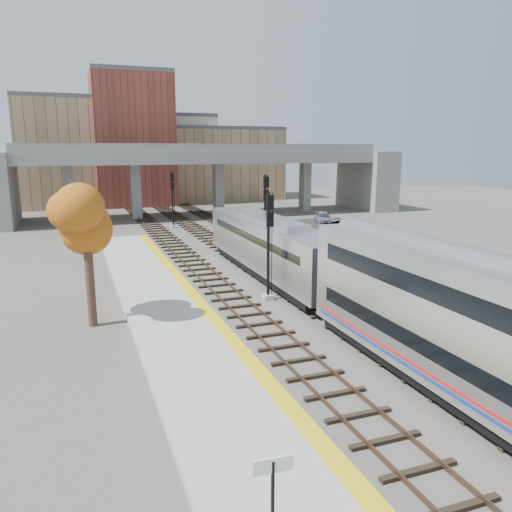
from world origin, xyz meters
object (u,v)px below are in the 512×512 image
object	(u,v)px
signal_mast_near	(269,250)
car_b	(343,227)
tree	(86,220)
car_a	(304,231)
locomotive	(270,245)
car_c	(323,218)
signal_mast_far	(173,202)
signal_mast_mid	(265,218)

from	to	relation	value
signal_mast_near	car_b	distance (m)	25.62
tree	car_a	xyz separation A→B (m)	(21.66, 20.25, -4.85)
locomotive	car_b	world-z (taller)	locomotive
car_b	car_c	xyz separation A→B (m)	(1.37, 7.10, 0.03)
signal_mast_near	car_c	bearing A→B (deg)	56.34
locomotive	signal_mast_far	distance (m)	24.40
tree	car_c	bearing A→B (deg)	44.83
signal_mast_far	car_a	xyz separation A→B (m)	(11.55, -10.10, -2.39)
signal_mast_near	car_b	size ratio (longest dim) A/B	1.77
signal_mast_near	car_a	bearing A→B (deg)	58.98
tree	car_c	xyz separation A→B (m)	(27.85, 27.69, -4.78)
locomotive	signal_mast_mid	xyz separation A→B (m)	(2.00, 6.05, 1.09)
tree	car_b	xyz separation A→B (m)	(26.48, 20.59, -4.81)
locomotive	signal_mast_far	xyz separation A→B (m)	(-2.10, 24.30, 0.72)
signal_mast_mid	car_a	xyz separation A→B (m)	(7.45, 8.15, -2.76)
signal_mast_far	car_b	xyz separation A→B (m)	(16.38, -9.77, -2.36)
locomotive	car_a	bearing A→B (deg)	56.35
locomotive	car_b	bearing A→B (deg)	45.52
locomotive	signal_mast_mid	size ratio (longest dim) A/B	2.78
car_b	car_c	size ratio (longest dim) A/B	0.84
signal_mast_near	signal_mast_far	distance (m)	29.32
car_a	car_b	bearing A→B (deg)	5.38
tree	car_a	world-z (taller)	tree
locomotive	car_a	xyz separation A→B (m)	(9.45, 14.20, -1.67)
car_a	car_b	world-z (taller)	car_b
signal_mast_far	car_a	world-z (taller)	signal_mast_far
signal_mast_mid	car_c	size ratio (longest dim) A/B	1.57
signal_mast_far	tree	size ratio (longest dim) A/B	0.86
signal_mast_near	signal_mast_mid	size ratio (longest dim) A/B	0.94
signal_mast_mid	car_b	size ratio (longest dim) A/B	1.88
tree	locomotive	bearing A→B (deg)	26.38
locomotive	car_a	distance (m)	17.14
signal_mast_far	car_a	bearing A→B (deg)	-41.17
locomotive	car_c	xyz separation A→B (m)	(15.65, 21.64, -1.61)
car_c	signal_mast_near	bearing A→B (deg)	-104.50
car_b	car_c	world-z (taller)	car_c
signal_mast_near	car_c	xyz separation A→B (m)	(17.75, 26.65, -2.41)
car_c	signal_mast_far	bearing A→B (deg)	-169.38
locomotive	tree	bearing A→B (deg)	-153.62
signal_mast_far	car_b	world-z (taller)	signal_mast_far
signal_mast_near	car_b	xyz separation A→B (m)	(16.38, 19.55, -2.44)
signal_mast_near	signal_mast_far	size ratio (longest dim) A/B	1.02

